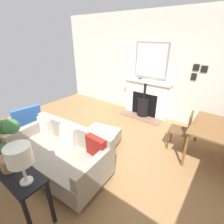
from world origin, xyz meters
TOP-DOWN VIEW (x-y plane):
  - ground_plane at (0.00, 0.00)m, footprint 4.89×6.21m
  - wall_left at (-2.45, 0.00)m, footprint 0.12×6.21m
  - fireplace at (-2.23, 0.10)m, footprint 0.61×1.39m
  - mirror_over_mantel at (-2.36, 0.10)m, footprint 0.04×0.96m
  - mantel_bowl_near at (-2.27, -0.16)m, footprint 0.12×0.12m
  - mantel_bowl_far at (-2.27, 0.46)m, footprint 0.14×0.14m
  - sofa at (0.78, -0.03)m, footprint 1.02×1.85m
  - ottoman at (-0.24, 0.07)m, footprint 0.70×0.80m
  - armchair_accent at (0.58, -1.56)m, footprint 0.76×0.68m
  - console_table at (1.59, -0.03)m, footprint 0.34×1.45m
  - table_lamp_far_end at (1.59, 0.52)m, footprint 0.26×0.26m
  - potted_plant at (1.61, 0.17)m, footprint 0.47×0.38m
  - dining_table at (-1.15, 2.08)m, footprint 1.12×0.86m
  - dining_chair_near_fireplace at (-1.16, 1.51)m, footprint 0.44×0.44m
  - photo_gallery_row at (-2.37, 1.33)m, footprint 0.02×0.32m

SIDE VIEW (x-z plane):
  - ground_plane at x=0.00m, z-range -0.01..0.00m
  - ottoman at x=-0.24m, z-range 0.04..0.41m
  - sofa at x=0.78m, z-range -0.05..0.75m
  - armchair_accent at x=0.58m, z-range 0.05..0.87m
  - fireplace at x=-2.23m, z-range -0.06..1.01m
  - dining_chair_near_fireplace at x=-1.16m, z-range 0.07..0.94m
  - console_table at x=1.59m, z-range 0.27..1.02m
  - dining_table at x=-1.15m, z-range 0.28..1.02m
  - mantel_bowl_far at x=-2.27m, z-range 1.07..1.11m
  - mantel_bowl_near at x=-2.27m, z-range 1.07..1.11m
  - table_lamp_far_end at x=1.59m, z-range 0.87..1.35m
  - potted_plant at x=1.61m, z-range 0.83..1.51m
  - wall_left at x=-2.45m, z-range 0.00..2.87m
  - photo_gallery_row at x=-2.37m, z-range 1.27..1.66m
  - mirror_over_mantel at x=-2.36m, z-range 1.13..2.09m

